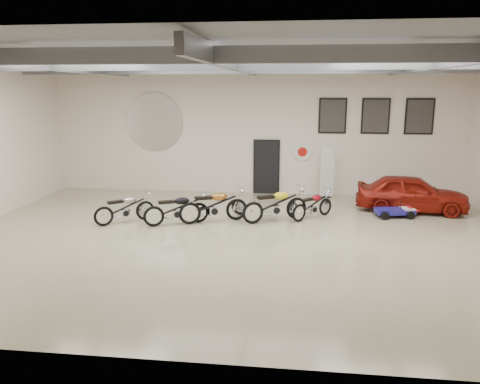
# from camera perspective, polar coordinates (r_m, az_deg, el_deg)

# --- Properties ---
(floor) EXTENTS (16.00, 12.00, 0.01)m
(floor) POSITION_cam_1_polar(r_m,az_deg,el_deg) (13.14, -0.61, -5.83)
(floor) COLOR tan
(floor) RESTS_ON ground
(ceiling) EXTENTS (16.00, 12.00, 0.01)m
(ceiling) POSITION_cam_1_polar(r_m,az_deg,el_deg) (12.49, -0.67, 16.49)
(ceiling) COLOR slate
(ceiling) RESTS_ON back_wall
(back_wall) EXTENTS (16.00, 0.02, 5.00)m
(back_wall) POSITION_cam_1_polar(r_m,az_deg,el_deg) (18.50, 1.75, 7.49)
(back_wall) COLOR silver
(back_wall) RESTS_ON floor
(ceiling_beams) EXTENTS (15.80, 11.80, 0.32)m
(ceiling_beams) POSITION_cam_1_polar(r_m,az_deg,el_deg) (12.47, -0.67, 15.34)
(ceiling_beams) COLOR slate
(ceiling_beams) RESTS_ON ceiling
(door) EXTENTS (0.92, 0.08, 2.10)m
(door) POSITION_cam_1_polar(r_m,az_deg,el_deg) (18.60, 3.24, 3.00)
(door) COLOR black
(door) RESTS_ON back_wall
(logo_plaque) EXTENTS (2.30, 0.06, 1.16)m
(logo_plaque) POSITION_cam_1_polar(r_m,az_deg,el_deg) (19.19, -10.38, 8.38)
(logo_plaque) COLOR silver
(logo_plaque) RESTS_ON back_wall
(poster_left) EXTENTS (1.05, 0.08, 1.35)m
(poster_left) POSITION_cam_1_polar(r_m,az_deg,el_deg) (18.40, 11.22, 9.10)
(poster_left) COLOR black
(poster_left) RESTS_ON back_wall
(poster_mid) EXTENTS (1.05, 0.08, 1.35)m
(poster_mid) POSITION_cam_1_polar(r_m,az_deg,el_deg) (18.59, 16.20, 8.88)
(poster_mid) COLOR black
(poster_mid) RESTS_ON back_wall
(poster_right) EXTENTS (1.05, 0.08, 1.35)m
(poster_right) POSITION_cam_1_polar(r_m,az_deg,el_deg) (18.92, 21.03, 8.60)
(poster_right) COLOR black
(poster_right) RESTS_ON back_wall
(oil_sign) EXTENTS (0.72, 0.10, 0.72)m
(oil_sign) POSITION_cam_1_polar(r_m,az_deg,el_deg) (18.47, 7.62, 4.88)
(oil_sign) COLOR white
(oil_sign) RESTS_ON back_wall
(banner_stand) EXTENTS (0.55, 0.31, 1.91)m
(banner_stand) POSITION_cam_1_polar(r_m,az_deg,el_deg) (18.19, 10.56, 2.27)
(banner_stand) COLOR white
(banner_stand) RESTS_ON floor
(motorcycle_silver) EXTENTS (1.85, 1.66, 0.99)m
(motorcycle_silver) POSITION_cam_1_polar(r_m,az_deg,el_deg) (15.03, -13.89, -1.85)
(motorcycle_silver) COLOR silver
(motorcycle_silver) RESTS_ON floor
(motorcycle_black) EXTENTS (2.06, 1.40, 1.03)m
(motorcycle_black) POSITION_cam_1_polar(r_m,az_deg,el_deg) (14.54, -7.77, -1.99)
(motorcycle_black) COLOR silver
(motorcycle_black) RESTS_ON floor
(motorcycle_gold) EXTENTS (2.25, 1.53, 1.13)m
(motorcycle_gold) POSITION_cam_1_polar(r_m,az_deg,el_deg) (14.67, -3.25, -1.57)
(motorcycle_gold) COLOR silver
(motorcycle_gold) RESTS_ON floor
(motorcycle_yellow) EXTENTS (2.24, 1.66, 1.14)m
(motorcycle_yellow) POSITION_cam_1_polar(r_m,az_deg,el_deg) (14.79, 4.30, -1.45)
(motorcycle_yellow) COLOR silver
(motorcycle_yellow) RESTS_ON floor
(motorcycle_red) EXTENTS (1.64, 1.66, 0.93)m
(motorcycle_red) POSITION_cam_1_polar(r_m,az_deg,el_deg) (15.28, 8.85, -1.52)
(motorcycle_red) COLOR silver
(motorcycle_red) RESTS_ON floor
(go_kart) EXTENTS (1.61, 0.94, 0.55)m
(go_kart) POSITION_cam_1_polar(r_m,az_deg,el_deg) (16.14, 18.76, -1.98)
(go_kart) COLOR navy
(go_kart) RESTS_ON floor
(vintage_car) EXTENTS (1.94, 3.84, 1.26)m
(vintage_car) POSITION_cam_1_polar(r_m,az_deg,el_deg) (17.01, 20.18, -0.13)
(vintage_car) COLOR maroon
(vintage_car) RESTS_ON floor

